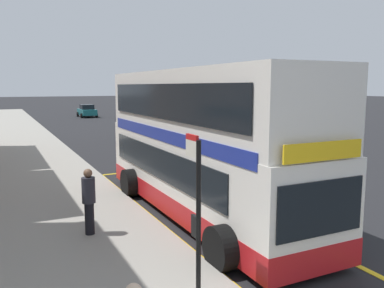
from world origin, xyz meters
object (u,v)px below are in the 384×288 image
at_px(parked_car_black_behind, 155,129).
at_px(parked_car_teal_distant, 87,111).
at_px(bus_stop_sign, 197,205).
at_px(pedestrian_further_back, 89,199).
at_px(double_decker_bus, 199,148).

xyz_separation_m(parked_car_black_behind, parked_car_teal_distant, (-0.02, 24.45, 0.00)).
distance_m(bus_stop_sign, parked_car_teal_distant, 46.66).
relative_size(bus_stop_sign, pedestrian_further_back, 1.71).
distance_m(parked_car_black_behind, parked_car_teal_distant, 24.45).
relative_size(double_decker_bus, bus_stop_sign, 3.49).
distance_m(parked_car_teal_distant, pedestrian_further_back, 42.94).
height_order(bus_stop_sign, parked_car_black_behind, bus_stop_sign).
xyz_separation_m(bus_stop_sign, parked_car_black_behind, (7.47, 21.60, -1.04)).
height_order(parked_car_teal_distant, pedestrian_further_back, pedestrian_further_back).
xyz_separation_m(bus_stop_sign, parked_car_teal_distant, (7.44, 46.05, -1.04)).
relative_size(parked_car_teal_distant, pedestrian_further_back, 2.44).
bearing_deg(parked_car_teal_distant, bus_stop_sign, -96.51).
bearing_deg(parked_car_teal_distant, double_decker_bus, -94.24).
bearing_deg(pedestrian_further_back, double_decker_bus, 10.20).
bearing_deg(parked_car_black_behind, pedestrian_further_back, -117.81).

